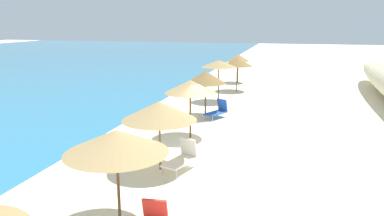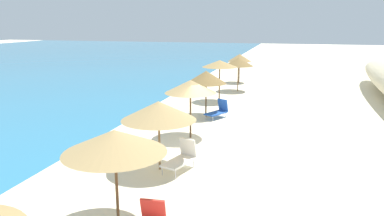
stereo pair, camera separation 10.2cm
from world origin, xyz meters
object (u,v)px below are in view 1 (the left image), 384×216
at_px(beach_umbrella_7, 219,64).
at_px(lounge_chair_0, 182,158).
at_px(lounge_chair_4, 217,111).
at_px(beach_umbrella_6, 206,77).
at_px(beach_umbrella_4, 159,111).
at_px(beach_umbrella_9, 238,58).
at_px(beach_umbrella_5, 190,87).
at_px(beach_umbrella_3, 116,142).
at_px(beach_umbrella_8, 237,62).

xyz_separation_m(beach_umbrella_7, lounge_chair_0, (-11.97, -1.04, -2.07)).
height_order(beach_umbrella_7, lounge_chair_4, beach_umbrella_7).
distance_m(beach_umbrella_6, beach_umbrella_7, 4.19).
xyz_separation_m(beach_umbrella_7, lounge_chair_4, (-4.29, -0.80, -2.13)).
xyz_separation_m(beach_umbrella_4, beach_umbrella_9, (20.41, 0.19, 0.01)).
distance_m(beach_umbrella_4, lounge_chair_4, 8.07).
distance_m(beach_umbrella_5, lounge_chair_0, 4.31).
xyz_separation_m(beach_umbrella_5, lounge_chair_0, (-3.79, -0.72, -1.92)).
height_order(beach_umbrella_3, beach_umbrella_5, beach_umbrella_5).
relative_size(beach_umbrella_3, lounge_chair_0, 1.70).
xyz_separation_m(beach_umbrella_3, beach_umbrella_4, (3.96, 0.33, -0.16)).
relative_size(beach_umbrella_6, beach_umbrella_7, 0.94).
bearing_deg(beach_umbrella_7, beach_umbrella_6, -178.86).
bearing_deg(beach_umbrella_8, beach_umbrella_7, 171.73).
xyz_separation_m(beach_umbrella_5, lounge_chair_4, (3.89, -0.49, -1.97)).
bearing_deg(beach_umbrella_9, beach_umbrella_6, 179.98).
xyz_separation_m(beach_umbrella_8, beach_umbrella_9, (4.10, 0.52, -0.07)).
height_order(beach_umbrella_4, beach_umbrella_9, beach_umbrella_4).
bearing_deg(beach_umbrella_7, lounge_chair_0, -175.04).
distance_m(beach_umbrella_6, lounge_chair_4, 1.97).
bearing_deg(beach_umbrella_9, lounge_chair_4, -176.75).
relative_size(beach_umbrella_8, beach_umbrella_9, 1.03).
bearing_deg(beach_umbrella_4, beach_umbrella_5, -0.52).
distance_m(beach_umbrella_3, lounge_chair_4, 11.98).
bearing_deg(beach_umbrella_7, beach_umbrella_4, -178.68).
relative_size(beach_umbrella_4, lounge_chair_4, 1.75).
bearing_deg(lounge_chair_4, beach_umbrella_7, -51.60).
height_order(beach_umbrella_3, beach_umbrella_6, beach_umbrella_3).
bearing_deg(lounge_chair_0, beach_umbrella_3, 100.67).
distance_m(beach_umbrella_4, beach_umbrella_7, 12.15).
distance_m(beach_umbrella_4, beach_umbrella_8, 16.31).
xyz_separation_m(beach_umbrella_3, lounge_chair_4, (11.82, -0.19, -1.93)).
distance_m(beach_umbrella_3, beach_umbrella_9, 24.38).
relative_size(beach_umbrella_6, lounge_chair_4, 1.71).
xyz_separation_m(beach_umbrella_8, lounge_chair_4, (-8.46, -0.20, -1.85)).
bearing_deg(beach_umbrella_3, beach_umbrella_6, 2.54).
distance_m(beach_umbrella_3, lounge_chair_0, 4.57).
bearing_deg(beach_umbrella_6, beach_umbrella_7, 1.14).
bearing_deg(beach_umbrella_3, beach_umbrella_4, 4.78).
height_order(beach_umbrella_5, beach_umbrella_9, beach_umbrella_5).
bearing_deg(beach_umbrella_5, beach_umbrella_7, 2.22).
bearing_deg(beach_umbrella_8, beach_umbrella_5, 178.66).
relative_size(beach_umbrella_3, beach_umbrella_4, 0.99).
bearing_deg(beach_umbrella_9, beach_umbrella_8, -172.80).
bearing_deg(beach_umbrella_6, beach_umbrella_8, -3.59).
distance_m(beach_umbrella_8, lounge_chair_0, 16.24).
xyz_separation_m(beach_umbrella_7, beach_umbrella_8, (4.17, -0.61, -0.28)).
distance_m(beach_umbrella_7, beach_umbrella_8, 4.22).
distance_m(beach_umbrella_3, beach_umbrella_8, 20.27).
relative_size(beach_umbrella_7, lounge_chair_4, 1.83).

